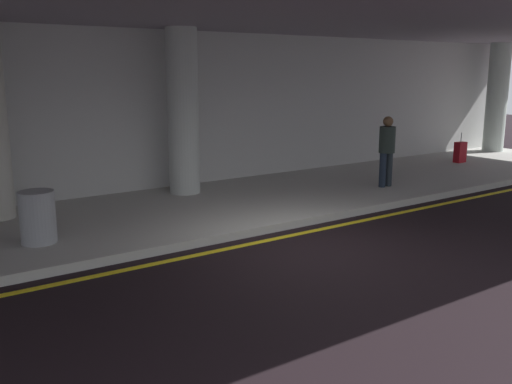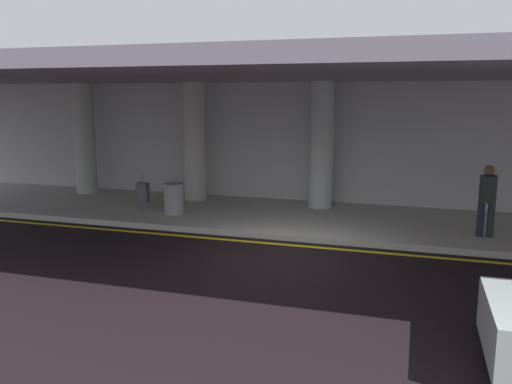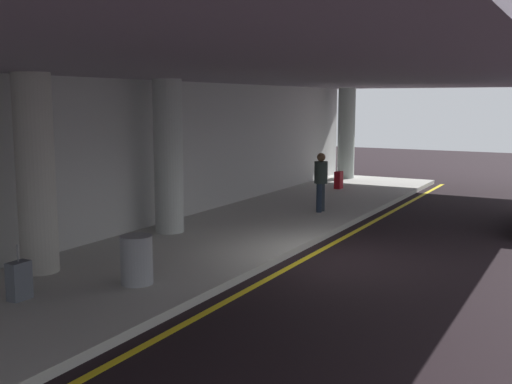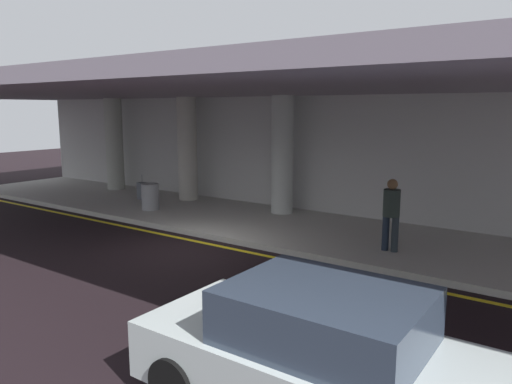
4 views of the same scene
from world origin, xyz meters
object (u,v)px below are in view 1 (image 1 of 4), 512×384
(traveler_with_luggage, at_px, (387,147))
(suitcase_upright_secondary, at_px, (460,152))
(support_column_right_mid, at_px, (497,98))
(support_column_center, at_px, (183,112))
(trash_bin_steel, at_px, (38,217))

(traveler_with_luggage, relative_size, suitcase_upright_secondary, 1.87)
(suitcase_upright_secondary, bearing_deg, traveler_with_luggage, -164.91)
(support_column_right_mid, xyz_separation_m, traveler_with_luggage, (-7.72, -2.14, -0.86))
(traveler_with_luggage, bearing_deg, support_column_center, 45.43)
(support_column_center, xyz_separation_m, suitcase_upright_secondary, (8.90, -0.90, -1.51))
(support_column_center, distance_m, suitcase_upright_secondary, 9.07)
(traveler_with_luggage, bearing_deg, trash_bin_steel, 71.56)
(support_column_center, relative_size, suitcase_upright_secondary, 4.06)
(traveler_with_luggage, height_order, trash_bin_steel, traveler_with_luggage)
(traveler_with_luggage, distance_m, suitcase_upright_secondary, 4.83)
(support_column_center, bearing_deg, support_column_right_mid, 0.00)
(support_column_right_mid, relative_size, suitcase_upright_secondary, 4.06)
(support_column_center, height_order, traveler_with_luggage, support_column_center)
(support_column_right_mid, distance_m, trash_bin_steel, 15.94)
(support_column_center, bearing_deg, traveler_with_luggage, -26.58)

